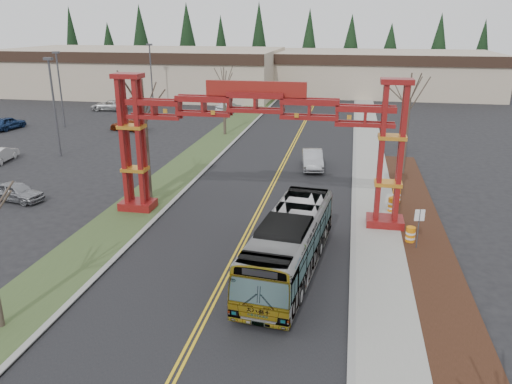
% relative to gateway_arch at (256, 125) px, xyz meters
% --- Properties ---
extents(road, '(12.00, 110.00, 0.02)m').
position_rel_gateway_arch_xyz_m(road, '(-0.00, 7.00, -5.97)').
color(road, black).
rests_on(road, ground).
extents(lane_line_left, '(0.12, 100.00, 0.01)m').
position_rel_gateway_arch_xyz_m(lane_line_left, '(-0.12, 7.00, -5.96)').
color(lane_line_left, gold).
rests_on(lane_line_left, road).
extents(lane_line_right, '(0.12, 100.00, 0.01)m').
position_rel_gateway_arch_xyz_m(lane_line_right, '(0.12, 7.00, -5.96)').
color(lane_line_right, gold).
rests_on(lane_line_right, road).
extents(curb_right, '(0.30, 110.00, 0.15)m').
position_rel_gateway_arch_xyz_m(curb_right, '(6.15, 7.00, -5.91)').
color(curb_right, gray).
rests_on(curb_right, ground).
extents(sidewalk_right, '(2.60, 110.00, 0.14)m').
position_rel_gateway_arch_xyz_m(sidewalk_right, '(7.60, 7.00, -5.91)').
color(sidewalk_right, gray).
rests_on(sidewalk_right, ground).
extents(landscape_strip, '(2.60, 50.00, 0.12)m').
position_rel_gateway_arch_xyz_m(landscape_strip, '(10.20, -8.00, -5.92)').
color(landscape_strip, black).
rests_on(landscape_strip, ground).
extents(grass_median, '(4.00, 110.00, 0.08)m').
position_rel_gateway_arch_xyz_m(grass_median, '(-8.00, 7.00, -5.94)').
color(grass_median, '#394E27').
rests_on(grass_median, ground).
extents(curb_left, '(0.30, 110.00, 0.15)m').
position_rel_gateway_arch_xyz_m(curb_left, '(-6.15, 7.00, -5.91)').
color(curb_left, gray).
rests_on(curb_left, ground).
extents(gateway_arch, '(18.20, 1.60, 8.90)m').
position_rel_gateway_arch_xyz_m(gateway_arch, '(0.00, 0.00, 0.00)').
color(gateway_arch, maroon).
rests_on(gateway_arch, ground).
extents(retail_building_west, '(46.00, 22.30, 7.50)m').
position_rel_gateway_arch_xyz_m(retail_building_west, '(-30.00, 53.96, -2.22)').
color(retail_building_west, '#BAAB8E').
rests_on(retail_building_west, ground).
extents(retail_building_east, '(38.00, 20.30, 7.00)m').
position_rel_gateway_arch_xyz_m(retail_building_east, '(10.00, 61.95, -2.47)').
color(retail_building_east, '#BAAB8E').
rests_on(retail_building_east, ground).
extents(conifer_treeline, '(116.10, 5.60, 13.00)m').
position_rel_gateway_arch_xyz_m(conifer_treeline, '(0.25, 74.00, 0.50)').
color(conifer_treeline, black).
rests_on(conifer_treeline, ground).
extents(transit_bus, '(3.70, 11.14, 3.04)m').
position_rel_gateway_arch_xyz_m(transit_bus, '(2.99, -6.83, -4.46)').
color(transit_bus, '#B1B2B9').
rests_on(transit_bus, ground).
extents(silver_sedan, '(2.28, 4.89, 1.55)m').
position_rel_gateway_arch_xyz_m(silver_sedan, '(2.60, 12.09, -5.21)').
color(silver_sedan, '#A5A8AD').
rests_on(silver_sedan, ground).
extents(parked_car_near_a, '(4.20, 2.33, 1.35)m').
position_rel_gateway_arch_xyz_m(parked_car_near_a, '(-16.95, 0.00, -5.31)').
color(parked_car_near_a, gray).
rests_on(parked_car_near_a, ground).
extents(parked_car_near_b, '(2.03, 4.27, 1.35)m').
position_rel_gateway_arch_xyz_m(parked_car_near_b, '(-24.91, 8.93, -5.31)').
color(parked_car_near_b, white).
rests_on(parked_car_near_b, ground).
extents(parked_car_mid_a, '(4.63, 2.45, 1.28)m').
position_rel_gateway_arch_xyz_m(parked_car_mid_a, '(-19.48, 23.76, -5.34)').
color(parked_car_mid_a, maroon).
rests_on(parked_car_mid_a, ground).
extents(parked_car_mid_b, '(2.35, 4.67, 1.53)m').
position_rel_gateway_arch_xyz_m(parked_car_mid_b, '(-33.41, 21.62, -5.22)').
color(parked_car_mid_b, navy).
rests_on(parked_car_mid_b, ground).
extents(parked_car_far_a, '(3.10, 4.42, 1.38)m').
position_rel_gateway_arch_xyz_m(parked_car_far_a, '(-11.00, 37.67, -5.29)').
color(parked_car_far_a, '#A8ADB0').
rests_on(parked_car_far_a, ground).
extents(parked_car_far_b, '(5.34, 2.89, 1.42)m').
position_rel_gateway_arch_xyz_m(parked_car_far_b, '(-27.88, 36.12, -5.27)').
color(parked_car_far_b, silver).
rests_on(parked_car_far_b, ground).
extents(bare_tree_median_mid, '(3.22, 3.22, 8.35)m').
position_rel_gateway_arch_xyz_m(bare_tree_median_mid, '(-8.00, 2.12, 0.20)').
color(bare_tree_median_mid, '#382D26').
rests_on(bare_tree_median_mid, ground).
extents(bare_tree_median_far, '(3.05, 3.05, 7.30)m').
position_rel_gateway_arch_xyz_m(bare_tree_median_far, '(-8.00, 23.63, -0.72)').
color(bare_tree_median_far, '#382D26').
rests_on(bare_tree_median_far, ground).
extents(bare_tree_right_far, '(3.20, 3.20, 8.16)m').
position_rel_gateway_arch_xyz_m(bare_tree_right_far, '(10.00, 11.57, 0.02)').
color(bare_tree_right_far, '#382D26').
rests_on(bare_tree_right_far, ground).
extents(light_pole_near, '(0.77, 0.39, 8.92)m').
position_rel_gateway_arch_xyz_m(light_pole_near, '(-20.78, 11.76, -0.82)').
color(light_pole_near, '#3F3F44').
rests_on(light_pole_near, ground).
extents(light_pole_mid, '(0.75, 0.38, 8.69)m').
position_rel_gateway_arch_xyz_m(light_pole_mid, '(-27.73, 24.18, -0.96)').
color(light_pole_mid, '#3F3F44').
rests_on(light_pole_mid, ground).
extents(light_pole_far, '(0.78, 0.39, 9.00)m').
position_rel_gateway_arch_xyz_m(light_pole_far, '(-22.39, 38.62, -0.78)').
color(light_pole_far, '#3F3F44').
rests_on(light_pole_far, ground).
extents(street_sign, '(0.53, 0.15, 2.36)m').
position_rel_gateway_arch_xyz_m(street_sign, '(9.55, -2.99, -4.29)').
color(street_sign, '#3F3F44').
rests_on(street_sign, ground).
extents(barrel_south, '(0.54, 0.54, 0.99)m').
position_rel_gateway_arch_xyz_m(barrel_south, '(9.29, -2.19, -5.49)').
color(barrel_south, orange).
rests_on(barrel_south, ground).
extents(barrel_mid, '(0.57, 0.57, 1.06)m').
position_rel_gateway_arch_xyz_m(barrel_mid, '(8.60, 2.50, -5.45)').
color(barrel_mid, orange).
rests_on(barrel_mid, ground).
extents(barrel_north, '(0.56, 0.56, 1.03)m').
position_rel_gateway_arch_xyz_m(barrel_north, '(8.99, 4.33, -5.47)').
color(barrel_north, orange).
rests_on(barrel_north, ground).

